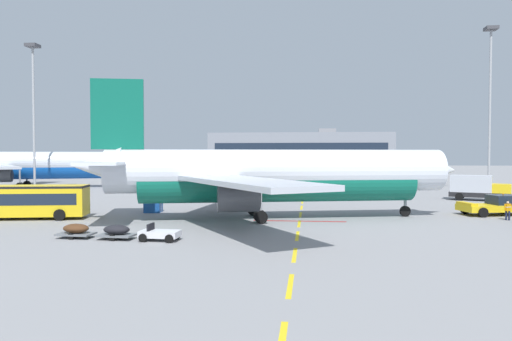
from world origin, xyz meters
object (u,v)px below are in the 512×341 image
at_px(apron_shuttle_bus, 17,199).
at_px(ground_crew_worker, 508,209).
at_px(baggage_train, 117,232).
at_px(pushback_tug, 495,206).
at_px(fuel_service_truck, 478,187).
at_px(airliner_foreground, 272,175).
at_px(uld_cargo_container, 153,204).
at_px(airliner_mid_left, 32,165).
at_px(apron_light_mast_far, 490,90).
at_px(apron_light_mast_near, 33,99).

xyz_separation_m(apron_shuttle_bus, ground_crew_worker, (43.15, 4.03, -0.80)).
bearing_deg(baggage_train, apron_shuttle_bus, 145.75).
bearing_deg(baggage_train, pushback_tug, 28.38).
height_order(apron_shuttle_bus, ground_crew_worker, apron_shuttle_bus).
bearing_deg(fuel_service_truck, pushback_tug, -102.96).
bearing_deg(airliner_foreground, fuel_service_truck, 39.31).
height_order(pushback_tug, uld_cargo_container, pushback_tug).
distance_m(airliner_foreground, ground_crew_worker, 20.82).
bearing_deg(baggage_train, airliner_mid_left, 126.58).
bearing_deg(airliner_mid_left, pushback_tug, -24.77).
bearing_deg(apron_light_mast_far, pushback_tug, -108.64).
bearing_deg(apron_shuttle_bus, pushback_tug, 10.07).
bearing_deg(apron_light_mast_far, baggage_train, -131.16).
relative_size(airliner_mid_left, apron_light_mast_far, 1.35).
height_order(airliner_mid_left, fuel_service_truck, airliner_mid_left).
bearing_deg(apron_light_mast_near, airliner_mid_left, 123.78).
bearing_deg(apron_light_mast_far, fuel_service_truck, -113.88).
bearing_deg(baggage_train, ground_crew_worker, 22.95).
height_order(fuel_service_truck, apron_light_mast_near, apron_light_mast_near).
bearing_deg(fuel_service_truck, apron_light_mast_far, 66.12).
bearing_deg(airliner_foreground, ground_crew_worker, 3.67).
bearing_deg(pushback_tug, fuel_service_truck, 77.04).
distance_m(airliner_mid_left, apron_light_mast_far, 76.05).
height_order(airliner_mid_left, ground_crew_worker, airliner_mid_left).
xyz_separation_m(pushback_tug, fuel_service_truck, (3.42, 14.86, 0.74)).
distance_m(apron_shuttle_bus, ground_crew_worker, 43.34).
distance_m(baggage_train, uld_cargo_container, 15.23).
relative_size(airliner_foreground, apron_light_mast_far, 1.36).
xyz_separation_m(airliner_foreground, uld_cargo_container, (-12.18, 3.54, -3.15)).
bearing_deg(pushback_tug, airliner_mid_left, 155.23).
relative_size(apron_shuttle_bus, ground_crew_worker, 7.39).
bearing_deg(ground_crew_worker, fuel_service_truck, 78.76).
bearing_deg(fuel_service_truck, airliner_mid_left, 167.53).
relative_size(fuel_service_truck, apron_light_mast_near, 0.32).
bearing_deg(apron_shuttle_bus, airliner_mid_left, 119.81).
relative_size(fuel_service_truck, apron_light_mast_far, 0.29).
xyz_separation_m(pushback_tug, apron_shuttle_bus, (-43.41, -7.71, 0.85)).
distance_m(pushback_tug, fuel_service_truck, 15.27).
distance_m(pushback_tug, ground_crew_worker, 3.69).
distance_m(pushback_tug, apron_light_mast_near, 66.39).
height_order(ground_crew_worker, uld_cargo_container, ground_crew_worker).
xyz_separation_m(fuel_service_truck, ground_crew_worker, (-3.68, -18.54, -0.70)).
bearing_deg(uld_cargo_container, airliner_mid_left, 135.50).
xyz_separation_m(airliner_mid_left, apron_shuttle_bus, (21.60, -37.70, -2.22)).
bearing_deg(apron_shuttle_bus, fuel_service_truck, 25.73).
xyz_separation_m(airliner_foreground, apron_light_mast_near, (-39.79, 28.42, 10.51)).
distance_m(airliner_foreground, apron_light_mast_far, 48.19).
relative_size(pushback_tug, airliner_mid_left, 0.19).
height_order(apron_shuttle_bus, baggage_train, apron_shuttle_bus).
distance_m(airliner_foreground, apron_light_mast_near, 50.01).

